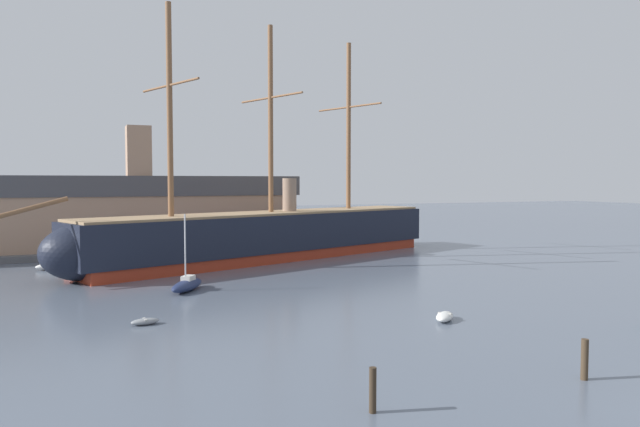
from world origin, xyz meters
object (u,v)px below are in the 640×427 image
mooring_piling_left_pair (585,359)px  motorboat_far_left (52,265)px  tall_ship (271,234)px  sailboat_alongside_bow (187,284)px  dinghy_mid_left (145,322)px  motorboat_distant_centre (264,244)px  dockside_warehouse_left (85,214)px  dinghy_near_centre (445,317)px  mooring_piling_right_pair (373,390)px

mooring_piling_left_pair → motorboat_far_left: bearing=117.0°
tall_ship → sailboat_alongside_bow: bearing=-128.2°
dinghy_mid_left → mooring_piling_left_pair: bearing=-46.8°
motorboat_distant_centre → dockside_warehouse_left: (-23.15, 5.73, 4.36)m
motorboat_far_left → dinghy_near_centre: bearing=-54.6°
dinghy_near_centre → dockside_warehouse_left: size_ratio=0.04×
tall_ship → sailboat_alongside_bow: (-13.00, -16.55, -2.47)m
dinghy_near_centre → sailboat_alongside_bow: (-14.10, 17.67, 0.27)m
mooring_piling_right_pair → dinghy_mid_left: bearing=110.1°
tall_ship → dinghy_mid_left: 32.82m
tall_ship → dinghy_near_centre: 34.34m
motorboat_distant_centre → sailboat_alongside_bow: bearing=-119.4°
mooring_piling_left_pair → dockside_warehouse_left: bearing=108.1°
tall_ship → dockside_warehouse_left: size_ratio=0.93×
tall_ship → dinghy_near_centre: tall_ship is taller
dinghy_mid_left → motorboat_distant_centre: (20.35, 38.72, 0.47)m
sailboat_alongside_bow → motorboat_far_left: (-11.09, 17.72, -0.09)m
dinghy_mid_left → motorboat_distant_centre: motorboat_distant_centre is taller
dinghy_near_centre → sailboat_alongside_bow: sailboat_alongside_bow is taller
tall_ship → mooring_piling_right_pair: tall_ship is taller
tall_ship → dinghy_near_centre: bearing=-88.2°
dinghy_near_centre → mooring_piling_right_pair: (-11.90, -12.08, 0.65)m
mooring_piling_left_pair → sailboat_alongside_bow: bearing=113.9°
tall_ship → motorboat_distant_centre: 11.77m
sailboat_alongside_bow → dockside_warehouse_left: 34.61m
tall_ship → motorboat_far_left: tall_ship is taller
dinghy_mid_left → motorboat_far_left: motorboat_far_left is taller
tall_ship → motorboat_distant_centre: bearing=76.7°
mooring_piling_right_pair → dockside_warehouse_left: 64.11m
sailboat_alongside_bow → motorboat_far_left: size_ratio=2.05×
dinghy_near_centre → mooring_piling_left_pair: size_ratio=1.26×
sailboat_alongside_bow → mooring_piling_left_pair: size_ratio=3.40×
tall_ship → dinghy_mid_left: (-17.69, -27.50, -2.81)m
dinghy_near_centre → mooring_piling_left_pair: (-0.77, -12.46, 0.69)m
tall_ship → dinghy_near_centre: size_ratio=22.51×
dinghy_mid_left → mooring_piling_left_pair: 26.32m
tall_ship → mooring_piling_right_pair: size_ratio=29.59×
sailboat_alongside_bow → dinghy_near_centre: bearing=-51.4°
sailboat_alongside_bow → dockside_warehouse_left: bearing=102.6°
sailboat_alongside_bow → motorboat_distant_centre: size_ratio=1.34×
dockside_warehouse_left → dinghy_mid_left: bearing=-86.4°
motorboat_far_left → motorboat_distant_centre: motorboat_distant_centre is taller
tall_ship → dockside_warehouse_left: 26.67m
motorboat_far_left → mooring_piling_right_pair: 49.29m
motorboat_distant_centre → mooring_piling_left_pair: motorboat_distant_centre is taller
dinghy_near_centre → dockside_warehouse_left: 55.73m
dinghy_mid_left → mooring_piling_left_pair: (18.02, -19.17, 0.76)m
dinghy_near_centre → dinghy_mid_left: 19.95m
tall_ship → dinghy_near_centre: (1.10, -34.22, -2.74)m
tall_ship → motorboat_distant_centre: (2.66, 11.22, -2.34)m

